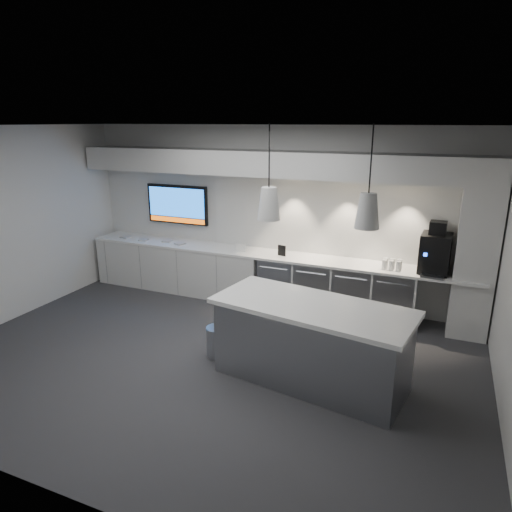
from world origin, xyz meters
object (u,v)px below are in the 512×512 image
at_px(coffee_machine, 435,252).
at_px(bin, 218,342).
at_px(island, 311,343).
at_px(wall_tv, 177,204).

bearing_deg(coffee_machine, bin, -138.29).
xyz_separation_m(island, coffee_machine, (1.25, 2.14, 0.71)).
xyz_separation_m(bin, coffee_machine, (2.56, 2.05, 1.00)).
bearing_deg(wall_tv, coffee_machine, -3.10).
bearing_deg(wall_tv, island, -35.73).
relative_size(island, bin, 5.89).
height_order(wall_tv, coffee_machine, wall_tv).
relative_size(island, coffee_machine, 3.23).
bearing_deg(bin, coffee_machine, 38.57).
height_order(wall_tv, island, wall_tv).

